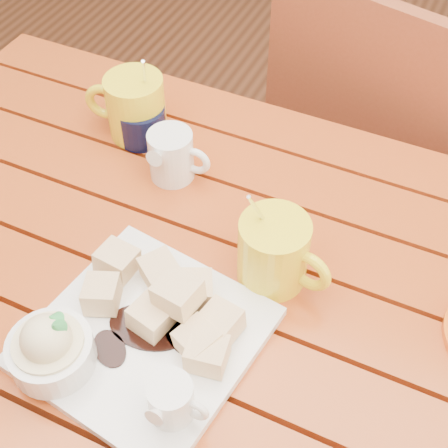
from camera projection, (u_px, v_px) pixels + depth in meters
The scene contains 7 objects.
table at pixel (190, 302), 1.00m from camera, with size 1.20×0.79×0.75m.
dessert_plate at pixel (126, 335), 0.80m from camera, with size 0.31×0.31×0.11m.
coffee_mug_left at pixel (134, 106), 1.07m from camera, with size 0.14×0.10×0.17m.
coffee_mug_right at pixel (275, 252), 0.86m from camera, with size 0.14×0.10×0.16m.
cream_pitcher at pixel (172, 155), 1.01m from camera, with size 0.11×0.09×0.09m.
sugar_caddy at pixel (141, 122), 1.08m from camera, with size 0.09×0.09×0.09m.
chair_far at pixel (375, 148), 1.42m from camera, with size 0.53×0.53×0.94m.
Camera 1 is at (0.29, -0.49, 1.48)m, focal length 50.00 mm.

